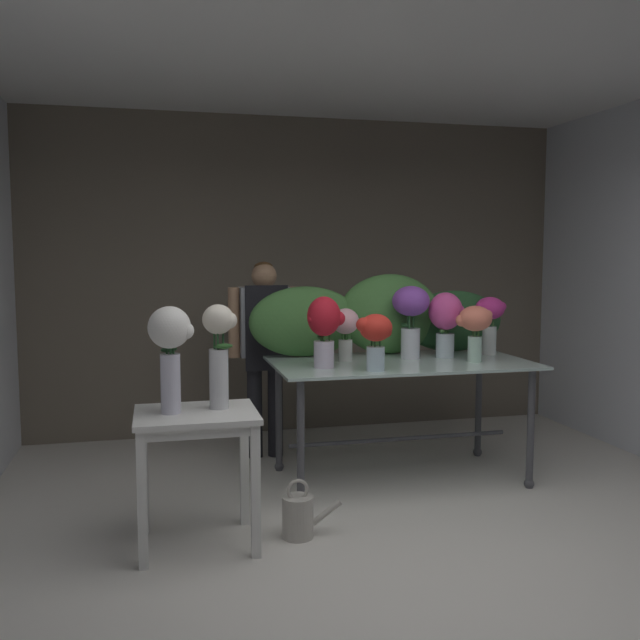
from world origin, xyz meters
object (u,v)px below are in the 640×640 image
object	(u,v)px
vase_fuchsia_dahlias	(446,318)
vase_coral_stock	(475,324)
vase_blush_freesia	(345,328)
watering_can	(299,516)
side_table_white	(196,432)
vase_cream_lisianthus_tall	(219,350)
vase_violet_hydrangea	(411,313)
florist	(265,338)
vase_scarlet_snapdragons	(375,336)
vase_crimson_ranunculus	(324,326)
vase_white_roses_tall	(170,345)
vase_magenta_tulips	(490,318)
display_table_glass	(400,379)

from	to	relation	value
vase_fuchsia_dahlias	vase_coral_stock	bearing A→B (deg)	-63.74
vase_blush_freesia	watering_can	world-z (taller)	vase_blush_freesia
side_table_white	vase_coral_stock	size ratio (longest dim) A/B	1.90
vase_cream_lisianthus_tall	side_table_white	bearing A→B (deg)	-158.66
vase_fuchsia_dahlias	vase_violet_hydrangea	bearing A→B (deg)	176.72
florist	vase_fuchsia_dahlias	size ratio (longest dim) A/B	3.25
vase_scarlet_snapdragons	watering_can	xyz separation A→B (m)	(-0.62, -0.50, -0.97)
vase_violet_hydrangea	vase_crimson_ranunculus	world-z (taller)	vase_violet_hydrangea
side_table_white	vase_scarlet_snapdragons	distance (m)	1.35
vase_white_roses_tall	vase_crimson_ranunculus	bearing A→B (deg)	32.90
vase_magenta_tulips	vase_white_roses_tall	distance (m)	2.56
vase_coral_stock	vase_violet_hydrangea	size ratio (longest dim) A/B	0.75
vase_fuchsia_dahlias	vase_magenta_tulips	size ratio (longest dim) A/B	1.10
display_table_glass	vase_crimson_ranunculus	bearing A→B (deg)	-166.72
florist	vase_scarlet_snapdragons	bearing A→B (deg)	-63.63
side_table_white	vase_violet_hydrangea	distance (m)	1.92
vase_coral_stock	vase_fuchsia_dahlias	size ratio (longest dim) A/B	0.83
side_table_white	watering_can	bearing A→B (deg)	-3.58
vase_magenta_tulips	vase_violet_hydrangea	bearing A→B (deg)	-177.08
vase_cream_lisianthus_tall	florist	bearing A→B (deg)	72.02
florist	vase_coral_stock	bearing A→B (deg)	-34.20
vase_coral_stock	vase_white_roses_tall	xyz separation A→B (m)	(-2.12, -0.66, 0.01)
side_table_white	vase_coral_stock	world-z (taller)	vase_coral_stock
vase_cream_lisianthus_tall	vase_crimson_ranunculus	bearing A→B (deg)	38.78
display_table_glass	vase_magenta_tulips	world-z (taller)	vase_magenta_tulips
vase_blush_freesia	vase_white_roses_tall	distance (m)	1.54
vase_blush_freesia	watering_can	size ratio (longest dim) A/B	1.07
side_table_white	vase_crimson_ranunculus	size ratio (longest dim) A/B	1.58
vase_crimson_ranunculus	vase_magenta_tulips	world-z (taller)	vase_crimson_ranunculus
vase_crimson_ranunculus	florist	bearing A→B (deg)	105.81
vase_crimson_ranunculus	vase_white_roses_tall	size ratio (longest dim) A/B	0.82
vase_scarlet_snapdragons	watering_can	distance (m)	1.25
vase_white_roses_tall	watering_can	xyz separation A→B (m)	(0.70, -0.03, -1.01)
vase_white_roses_tall	vase_fuchsia_dahlias	bearing A→B (deg)	24.10
florist	vase_cream_lisianthus_tall	distance (m)	1.61
side_table_white	watering_can	distance (m)	0.77
side_table_white	vase_violet_hydrangea	world-z (taller)	vase_violet_hydrangea
vase_blush_freesia	vase_white_roses_tall	bearing A→B (deg)	-143.66
vase_coral_stock	vase_fuchsia_dahlias	xyz separation A→B (m)	(-0.12, 0.24, 0.02)
vase_scarlet_snapdragons	vase_white_roses_tall	xyz separation A→B (m)	(-1.32, -0.47, 0.04)
vase_blush_freesia	vase_magenta_tulips	xyz separation A→B (m)	(1.14, 0.03, 0.05)
florist	vase_magenta_tulips	xyz separation A→B (m)	(1.62, -0.64, 0.18)
vase_cream_lisianthus_tall	vase_violet_hydrangea	bearing A→B (deg)	30.30
display_table_glass	vase_coral_stock	distance (m)	0.65
vase_coral_stock	vase_cream_lisianthus_tall	size ratio (longest dim) A/B	0.68
vase_violet_hydrangea	watering_can	xyz separation A→B (m)	(-1.03, -0.95, -1.07)
florist	vase_white_roses_tall	bearing A→B (deg)	-115.77
side_table_white	florist	bearing A→B (deg)	68.16
vase_scarlet_snapdragons	vase_crimson_ranunculus	bearing A→B (deg)	146.13
florist	vase_violet_hydrangea	bearing A→B (deg)	-34.64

